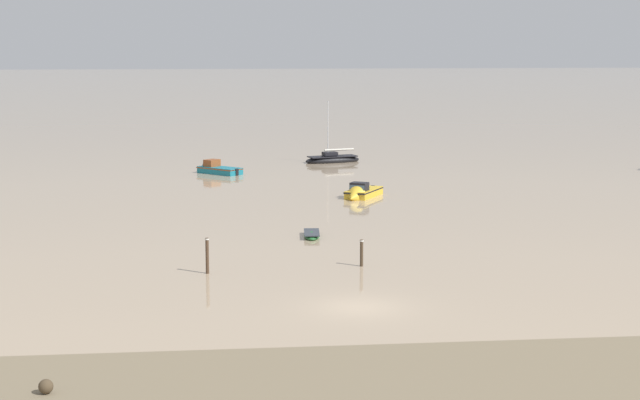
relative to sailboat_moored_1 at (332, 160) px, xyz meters
name	(u,v)px	position (x,y,z in m)	size (l,w,h in m)	color
ground_plane	(359,307)	(-5.85, -58.33, -0.29)	(800.00, 800.00, 0.00)	tan
tidal_rock_near	(46,387)	(-18.58, -69.85, 0.21)	(0.52, 0.52, 0.52)	#493A28
sailboat_moored_1	(332,160)	(0.00, 0.00, 0.00)	(6.17, 3.40, 6.60)	black
motorboat_moored_1	(214,170)	(-12.16, -7.47, 0.00)	(4.81, 4.74, 1.91)	#197084
motorboat_moored_2	(360,194)	(-0.74, -24.37, 0.00)	(3.95, 5.18, 1.89)	gold
rowboat_moored_0	(312,235)	(-6.26, -40.47, -0.16)	(1.23, 2.96, 0.46)	#23602D
mooring_post_near	(207,257)	(-12.91, -50.34, 0.63)	(0.22, 0.22, 2.16)	#473323
mooring_post_left	(362,254)	(-4.40, -49.45, 0.43)	(0.22, 0.22, 1.66)	#423323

